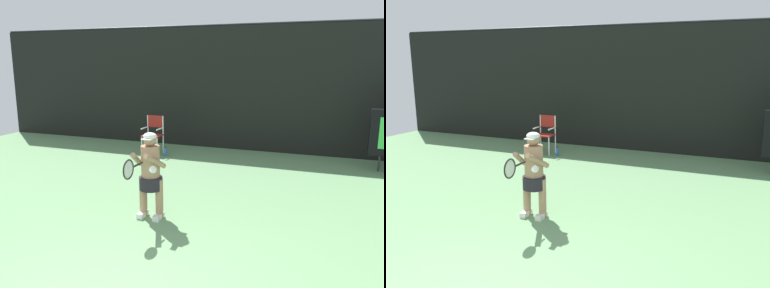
# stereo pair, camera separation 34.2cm
# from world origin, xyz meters

# --- Properties ---
(backdrop_screen) EXTENTS (18.00, 0.12, 3.66)m
(backdrop_screen) POSITION_xyz_m (0.00, 8.50, 1.81)
(backdrop_screen) COLOR black
(backdrop_screen) RESTS_ON ground
(umpire_chair) EXTENTS (0.52, 0.44, 1.08)m
(umpire_chair) POSITION_xyz_m (-2.73, 7.11, 0.62)
(umpire_chair) COLOR white
(umpire_chair) RESTS_ON ground
(water_bottle) EXTENTS (0.07, 0.07, 0.27)m
(water_bottle) POSITION_xyz_m (-2.26, 6.90, 0.12)
(water_bottle) COLOR blue
(water_bottle) RESTS_ON ground
(tennis_player) EXTENTS (0.53, 0.61, 1.46)m
(tennis_player) POSITION_xyz_m (-0.71, 2.90, 0.79)
(tennis_player) COLOR white
(tennis_player) RESTS_ON ground
(tennis_racket) EXTENTS (0.03, 0.60, 0.31)m
(tennis_racket) POSITION_xyz_m (-0.75, 2.28, 1.01)
(tennis_racket) COLOR black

